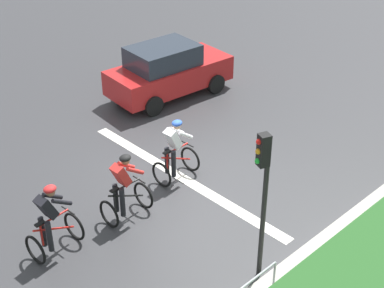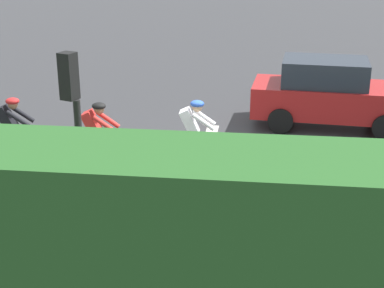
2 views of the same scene
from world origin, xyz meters
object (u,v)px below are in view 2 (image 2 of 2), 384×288
object	(u,v)px
cyclist_mid	(193,141)
traffic_light_near_crossing	(75,133)
car_red	(331,93)
cyclist_second	(97,143)
cyclist_lead	(12,138)

from	to	relation	value
cyclist_mid	traffic_light_near_crossing	size ratio (longest dim) A/B	0.50
car_red	traffic_light_near_crossing	world-z (taller)	traffic_light_near_crossing
traffic_light_near_crossing	cyclist_second	bearing A→B (deg)	12.06
cyclist_second	traffic_light_near_crossing	xyz separation A→B (m)	(-3.37, -0.72, 1.43)
cyclist_second	cyclist_mid	size ratio (longest dim) A/B	1.00
cyclist_lead	cyclist_mid	xyz separation A→B (m)	(0.26, -3.75, 0.00)
car_red	cyclist_mid	bearing A→B (deg)	140.18
cyclist_second	car_red	distance (m)	6.55
cyclist_mid	cyclist_lead	bearing A→B (deg)	94.02
cyclist_lead	traffic_light_near_crossing	distance (m)	4.55
cyclist_lead	traffic_light_near_crossing	size ratio (longest dim) A/B	0.50
cyclist_second	car_red	xyz separation A→B (m)	(4.16, -5.06, 0.08)
cyclist_lead	car_red	world-z (taller)	car_red
cyclist_mid	car_red	xyz separation A→B (m)	(3.77, -3.15, 0.08)
car_red	traffic_light_near_crossing	bearing A→B (deg)	150.04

